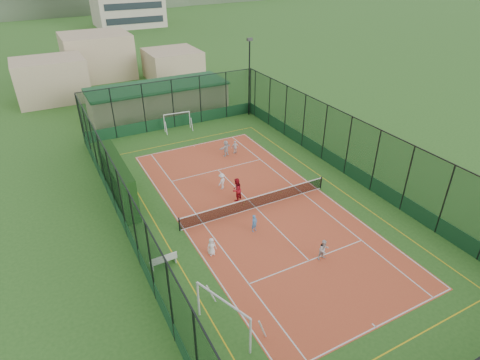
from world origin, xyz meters
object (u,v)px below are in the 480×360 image
object	(u,v)px
floodlight_ne	(249,78)
child_near_mid	(254,223)
white_bench	(163,260)
child_near_left	(212,247)
child_far_left	(222,181)
child_far_back	(226,148)
futsal_goal_near	(223,317)
child_far_right	(235,147)
coach	(236,189)
futsal_goal_far	(177,121)
clubhouse	(159,99)
child_near_right	(324,250)

from	to	relation	value
floodlight_ne	child_near_mid	distance (m)	21.70
white_bench	floodlight_ne	bearing A→B (deg)	48.32
child_near_left	child_far_left	world-z (taller)	child_far_left
child_far_back	child_far_left	bearing A→B (deg)	39.13
futsal_goal_near	child_near_mid	xyz separation A→B (m)	(5.33, 6.36, -0.50)
white_bench	futsal_goal_near	xyz separation A→B (m)	(1.02, -5.93, 0.67)
child_far_right	coach	world-z (taller)	coach
floodlight_ne	white_bench	size ratio (longest dim) A/B	5.14
child_far_left	futsal_goal_far	bearing A→B (deg)	-127.45
child_far_right	child_far_back	bearing A→B (deg)	6.41
futsal_goal_near	child_far_back	bearing A→B (deg)	-47.56
futsal_goal_near	white_bench	bearing A→B (deg)	-11.31
futsal_goal_far	child_near_mid	size ratio (longest dim) A/B	2.24
futsal_goal_near	child_near_left	distance (m)	5.86
child_near_left	child_far_left	distance (m)	7.72
white_bench	clubhouse	bearing A→B (deg)	71.12
white_bench	child_far_right	world-z (taller)	child_far_right
child_near_mid	child_near_right	distance (m)	4.88
child_far_back	clubhouse	bearing A→B (deg)	-104.16
clubhouse	child_far_back	bearing A→B (deg)	-82.47
white_bench	child_far_left	size ratio (longest dim) A/B	1.22
child_near_left	child_far_back	size ratio (longest dim) A/B	0.81
clubhouse	child_near_left	world-z (taller)	clubhouse
white_bench	child_near_left	bearing A→B (deg)	-9.42
futsal_goal_far	coach	world-z (taller)	coach
futsal_goal_near	futsal_goal_far	size ratio (longest dim) A/B	1.26
floodlight_ne	child_near_right	distance (m)	24.73
white_bench	child_far_back	bearing A→B (deg)	48.21
clubhouse	futsal_goal_near	bearing A→B (deg)	-102.46
futsal_goal_near	child_far_right	world-z (taller)	futsal_goal_near
futsal_goal_near	child_near_left	world-z (taller)	futsal_goal_near
coach	floodlight_ne	bearing A→B (deg)	-151.23
white_bench	futsal_goal_near	world-z (taller)	futsal_goal_near
white_bench	futsal_goal_near	distance (m)	6.06
clubhouse	child_near_right	bearing A→B (deg)	-88.34
futsal_goal_near	futsal_goal_far	world-z (taller)	futsal_goal_near
clubhouse	futsal_goal_near	size ratio (longest dim) A/B	4.38
clubhouse	child_near_right	size ratio (longest dim) A/B	11.11
child_near_right	coach	bearing A→B (deg)	102.10
floodlight_ne	child_near_left	bearing A→B (deg)	-124.34
child_near_left	child_near_right	xyz separation A→B (m)	(5.72, -3.48, 0.09)
futsal_goal_near	child_far_back	size ratio (longest dim) A/B	2.38
child_far_back	coach	bearing A→B (deg)	48.26
child_far_left	child_far_back	distance (m)	5.72
clubhouse	child_far_right	size ratio (longest dim) A/B	12.49
child_near_right	coach	world-z (taller)	coach
child_near_left	coach	xyz separation A→B (m)	(4.14, 4.72, 0.30)
white_bench	futsal_goal_far	size ratio (longest dim) A/B	0.58
child_near_right	child_far_right	size ratio (longest dim) A/B	1.12
white_bench	child_near_mid	size ratio (longest dim) A/B	1.31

